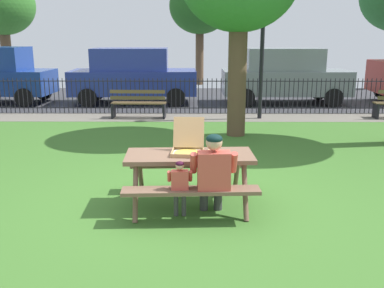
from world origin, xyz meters
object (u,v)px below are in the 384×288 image
object	(u,v)px
adult_at_table	(213,172)
far_tree_left	(2,6)
picnic_table_foreground	(190,166)
pizza_box_open	(188,147)
lamp_post_walkway	(263,20)
parked_car_right	(284,75)
child_at_table	(180,184)
park_bench_center	(138,104)
parked_car_center	(133,75)
pizza_slice_on_table	(214,151)
far_tree_midleft	(200,7)

from	to	relation	value
adult_at_table	far_tree_left	world-z (taller)	far_tree_left
picnic_table_foreground	pizza_box_open	xyz separation A→B (m)	(-0.02, 0.07, 0.26)
pizza_box_open	lamp_post_walkway	distance (m)	7.21
pizza_box_open	parked_car_right	distance (m)	10.09
pizza_box_open	child_at_table	bearing A→B (deg)	-99.08
pizza_box_open	park_bench_center	bearing A→B (deg)	103.22
picnic_table_foreground	lamp_post_walkway	size ratio (longest dim) A/B	0.40
parked_car_center	pizza_slice_on_table	bearing A→B (deg)	-75.31
pizza_slice_on_table	picnic_table_foreground	bearing A→B (deg)	-157.37
pizza_box_open	far_tree_midleft	size ratio (longest dim) A/B	0.11
child_at_table	parked_car_right	world-z (taller)	parked_car_right
park_bench_center	lamp_post_walkway	size ratio (longest dim) A/B	0.35
pizza_slice_on_table	parked_car_center	xyz separation A→B (m)	(-2.48, 9.47, 0.23)
picnic_table_foreground	adult_at_table	distance (m)	0.58
lamp_post_walkway	far_tree_left	world-z (taller)	far_tree_left
lamp_post_walkway	far_tree_midleft	distance (m)	9.10
adult_at_table	far_tree_left	size ratio (longest dim) A/B	0.23
far_tree_midleft	parked_car_center	bearing A→B (deg)	-111.98
far_tree_left	pizza_box_open	bearing A→B (deg)	-59.66
park_bench_center	parked_car_center	distance (m)	2.99
parked_car_right	far_tree_midleft	bearing A→B (deg)	116.20
picnic_table_foreground	far_tree_midleft	distance (m)	15.92
parked_car_right	far_tree_left	xyz separation A→B (m)	(-12.36, 6.00, 2.69)
far_tree_left	parked_car_center	bearing A→B (deg)	-40.65
pizza_slice_on_table	parked_car_center	world-z (taller)	parked_car_center
pizza_box_open	far_tree_left	xyz separation A→B (m)	(-9.10, 15.55, 2.83)
far_tree_midleft	child_at_table	bearing A→B (deg)	-91.45
far_tree_midleft	lamp_post_walkway	bearing A→B (deg)	-79.26
picnic_table_foreground	far_tree_left	xyz separation A→B (m)	(-9.12, 15.62, 3.10)
picnic_table_foreground	adult_at_table	size ratio (longest dim) A/B	1.56
pizza_box_open	far_tree_left	bearing A→B (deg)	120.34
picnic_table_foreground	pizza_slice_on_table	xyz separation A→B (m)	(0.35, 0.15, 0.18)
lamp_post_walkway	parked_car_right	world-z (taller)	lamp_post_walkway
park_bench_center	far_tree_midleft	size ratio (longest dim) A/B	0.32
pizza_box_open	parked_car_center	bearing A→B (deg)	102.46
pizza_box_open	adult_at_table	xyz separation A→B (m)	(0.34, -0.56, -0.20)
pizza_slice_on_table	adult_at_table	size ratio (longest dim) A/B	0.21
child_at_table	parked_car_center	bearing A→B (deg)	101.22
picnic_table_foreground	lamp_post_walkway	xyz separation A→B (m)	(1.98, 6.71, 2.20)
picnic_table_foreground	parked_car_center	world-z (taller)	parked_car_center
picnic_table_foreground	parked_car_center	distance (m)	9.86
parked_car_right	parked_car_center	bearing A→B (deg)	-179.99
far_tree_midleft	pizza_slice_on_table	bearing A→B (deg)	-89.78
park_bench_center	far_tree_left	world-z (taller)	far_tree_left
park_bench_center	parked_car_right	world-z (taller)	parked_car_right
lamp_post_walkway	parked_car_center	xyz separation A→B (m)	(-4.11, 2.90, -1.79)
pizza_slice_on_table	parked_car_right	bearing A→B (deg)	73.02
child_at_table	adult_at_table	bearing A→B (deg)	6.22
parked_car_right	far_tree_midleft	xyz separation A→B (m)	(-2.95, 6.00, 2.66)
pizza_slice_on_table	pizza_box_open	bearing A→B (deg)	-168.16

